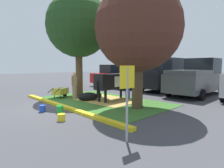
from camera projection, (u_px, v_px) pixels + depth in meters
ground_plane at (56, 107)px, 8.61m from camera, size 80.00×80.00×0.00m
grass_island at (102, 101)px, 9.91m from camera, size 7.13×4.31×0.02m
curb_yellow at (63, 107)px, 8.33m from camera, size 8.33×0.24×0.12m
hay_bedding at (108, 100)px, 10.09m from camera, size 3.36×2.61×0.04m
shade_tree_left at (78, 26)px, 11.30m from camera, size 3.93×3.93×6.37m
shade_tree_right at (138, 28)px, 7.87m from camera, size 3.78×3.78×5.45m
cow_holstein at (115, 81)px, 10.02m from camera, size 0.79×3.14×1.52m
calf_lying at (89, 97)px, 9.92m from camera, size 0.83×1.33×0.48m
person_handler at (74, 85)px, 10.56m from camera, size 0.34×0.49×1.54m
person_visitor_near at (128, 83)px, 10.54m from camera, size 0.51×0.34×1.68m
person_visitor_far at (138, 87)px, 9.02m from camera, size 0.34×0.51×1.62m
wheelbarrow at (61, 91)px, 10.95m from camera, size 1.15×1.53×0.63m
parking_sign at (127, 89)px, 4.50m from camera, size 0.10×0.44×1.93m
bucket_blue at (42, 108)px, 7.61m from camera, size 0.28×0.28×0.28m
bucket_green at (60, 109)px, 7.44m from camera, size 0.28×0.28×0.31m
bucket_yellow at (61, 117)px, 6.37m from camera, size 0.29×0.29×0.25m
sedan_red at (113, 75)px, 18.05m from camera, size 2.04×4.41×2.02m
sedan_blue at (135, 76)px, 16.13m from camera, size 2.04×4.41×2.02m
suv_black at (164, 74)px, 14.07m from camera, size 2.14×4.61×2.52m
pickup_truck_black at (197, 78)px, 11.97m from camera, size 2.24×5.41×2.42m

